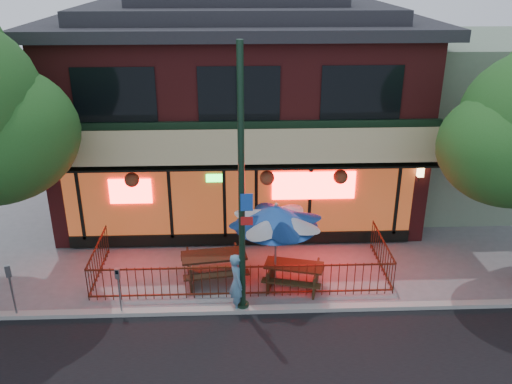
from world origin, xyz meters
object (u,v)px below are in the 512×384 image
parking_meter_near (119,284)px  picnic_table_right (294,272)px  pedestrian (237,282)px  picnic_table_left (214,263)px  street_light (242,202)px  patio_umbrella (276,216)px  parking_meter_far (10,283)px

parking_meter_near → picnic_table_right: bearing=14.2°
picnic_table_right → pedestrian: (-1.61, -1.05, 0.37)m
picnic_table_right → picnic_table_left: bearing=167.9°
picnic_table_right → pedestrian: bearing=-146.9°
street_light → picnic_table_left: size_ratio=3.44×
picnic_table_left → picnic_table_right: (2.27, -0.49, -0.06)m
patio_umbrella → parking_meter_near: bearing=-164.0°
pedestrian → parking_meter_far: bearing=80.8°
parking_meter_far → pedestrian: bearing=1.3°
parking_meter_far → street_light: bearing=0.8°
street_light → pedestrian: size_ratio=4.24×
picnic_table_right → parking_meter_far: bearing=-170.9°
street_light → parking_meter_far: street_light is taller
patio_umbrella → parking_meter_far: 7.03m
parking_meter_far → picnic_table_right: bearing=9.1°
picnic_table_right → parking_meter_far: parking_meter_far is taller
street_light → parking_meter_near: 3.88m
pedestrian → parking_meter_near: pedestrian is taller
street_light → parking_meter_near: street_light is taller
picnic_table_right → patio_umbrella: (-0.53, -0.00, 1.77)m
picnic_table_left → parking_meter_near: parking_meter_near is taller
picnic_table_left → parking_meter_far: size_ratio=1.32×
parking_meter_near → street_light: bearing=1.4°
picnic_table_right → pedestrian: size_ratio=1.15×
picnic_table_left → picnic_table_right: 2.32m
picnic_table_right → parking_meter_far: (-7.36, -1.18, 0.59)m
parking_meter_near → parking_meter_far: 2.72m
street_light → picnic_table_left: (-0.80, 1.59, -2.63)m
pedestrian → parking_meter_far: 5.76m
picnic_table_right → patio_umbrella: bearing=-180.0°
pedestrian → parking_meter_near: (-3.04, -0.13, 0.11)m
pedestrian → parking_meter_far: (-5.75, -0.13, 0.22)m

